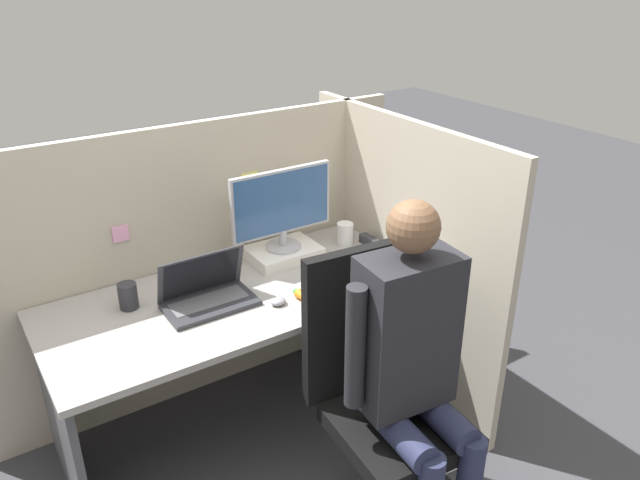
% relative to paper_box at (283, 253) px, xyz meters
% --- Properties ---
extents(ground_plane, '(12.00, 12.00, 0.00)m').
position_rel_paper_box_xyz_m(ground_plane, '(-0.34, -0.56, -0.74)').
color(ground_plane, '#3D3D42').
extents(cubicle_panel_back, '(2.14, 0.05, 1.37)m').
position_rel_paper_box_xyz_m(cubicle_panel_back, '(-0.34, 0.21, -0.05)').
color(cubicle_panel_back, '#B7AD99').
rests_on(cubicle_panel_back, ground).
extents(cubicle_panel_right, '(0.04, 1.38, 1.37)m').
position_rel_paper_box_xyz_m(cubicle_panel_right, '(0.51, -0.26, -0.05)').
color(cubicle_panel_right, '#B7AD99').
rests_on(cubicle_panel_right, ground).
extents(desk, '(1.64, 0.74, 0.71)m').
position_rel_paper_box_xyz_m(desk, '(-0.34, -0.19, -0.19)').
color(desk, '#9E9993').
rests_on(desk, ground).
extents(paper_box, '(0.33, 0.24, 0.06)m').
position_rel_paper_box_xyz_m(paper_box, '(0.00, 0.00, 0.00)').
color(paper_box, white).
rests_on(paper_box, desk).
extents(monitor, '(0.51, 0.17, 0.39)m').
position_rel_paper_box_xyz_m(monitor, '(0.00, 0.00, 0.24)').
color(monitor, '#B2B2B7').
rests_on(monitor, paper_box).
extents(laptop, '(0.37, 0.22, 0.22)m').
position_rel_paper_box_xyz_m(laptop, '(-0.48, -0.20, 0.02)').
color(laptop, '#2D2D33').
rests_on(laptop, desk).
extents(mouse, '(0.07, 0.05, 0.03)m').
position_rel_paper_box_xyz_m(mouse, '(-0.24, -0.36, -0.01)').
color(mouse, gray).
rests_on(mouse, desk).
extents(stapler, '(0.04, 0.13, 0.04)m').
position_rel_paper_box_xyz_m(stapler, '(0.43, -0.12, -0.01)').
color(stapler, '#2D2D33').
rests_on(stapler, desk).
extents(carrot_toy, '(0.04, 0.16, 0.04)m').
position_rel_paper_box_xyz_m(carrot_toy, '(-0.14, -0.42, -0.01)').
color(carrot_toy, orange).
rests_on(carrot_toy, desk).
extents(office_chair, '(0.53, 0.58, 1.07)m').
position_rel_paper_box_xyz_m(office_chair, '(-0.08, -0.86, -0.20)').
color(office_chair, black).
rests_on(office_chair, ground).
extents(person, '(0.48, 0.42, 1.34)m').
position_rel_paper_box_xyz_m(person, '(-0.07, -1.02, 0.03)').
color(person, '#282D4C').
rests_on(person, ground).
extents(coffee_mug, '(0.08, 0.08, 0.11)m').
position_rel_paper_box_xyz_m(coffee_mug, '(0.34, -0.03, 0.03)').
color(coffee_mug, white).
rests_on(coffee_mug, desk).
extents(pen_cup, '(0.08, 0.08, 0.11)m').
position_rel_paper_box_xyz_m(pen_cup, '(-0.76, -0.04, 0.03)').
color(pen_cup, '#28282D').
rests_on(pen_cup, desk).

